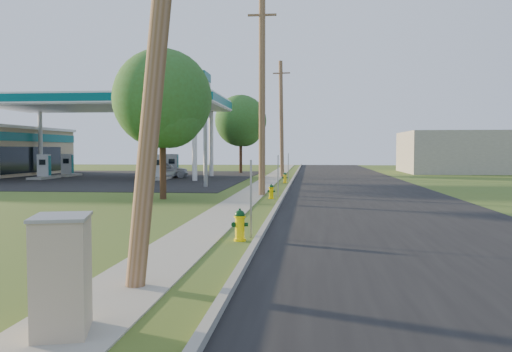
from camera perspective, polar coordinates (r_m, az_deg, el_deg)
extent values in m
plane|color=#3E5C22|center=(9.96, -4.65, -10.34)|extent=(140.00, 140.00, 0.00)
cube|color=black|center=(19.86, 13.65, -3.79)|extent=(8.00, 120.00, 0.02)
cube|color=gray|center=(19.70, 2.03, -3.57)|extent=(0.15, 120.00, 0.15)
cube|color=gray|center=(19.90, -3.02, -3.69)|extent=(1.50, 120.00, 0.03)
cube|color=black|center=(45.23, -17.42, -0.17)|extent=(26.00, 28.00, 0.02)
cylinder|color=brown|center=(26.77, 0.64, 8.46)|extent=(0.32, 0.32, 9.80)
cube|color=brown|center=(27.43, 0.65, 16.59)|extent=(1.40, 0.10, 0.10)
cylinder|color=brown|center=(44.67, 2.69, 6.00)|extent=(0.49, 0.32, 9.50)
cube|color=brown|center=(45.04, 2.70, 10.76)|extent=(1.40, 0.10, 0.12)
cube|color=gray|center=(13.88, -0.53, -2.42)|extent=(0.05, 0.04, 2.00)
cube|color=gray|center=(25.62, 2.33, -0.02)|extent=(0.05, 0.04, 2.00)
cube|color=gray|center=(37.79, 3.42, 0.89)|extent=(0.05, 0.04, 2.00)
cylinder|color=silver|center=(50.51, -21.74, 3.16)|extent=(0.36, 0.36, 5.50)
cylinder|color=silver|center=(39.12, -6.49, 3.50)|extent=(0.36, 0.36, 5.50)
cylinder|color=silver|center=(45.60, -4.73, 3.41)|extent=(0.36, 0.36, 5.50)
cube|color=silver|center=(44.58, -15.14, 7.45)|extent=(18.00, 9.00, 0.90)
cube|color=#00565B|center=(44.58, -15.14, 7.45)|extent=(18.15, 9.15, 0.63)
cube|color=silver|center=(44.55, -15.14, 7.05)|extent=(18.18, 9.18, 0.10)
cube|color=gray|center=(44.48, -21.39, -0.19)|extent=(1.20, 3.20, 0.18)
cube|color=#9EA0A3|center=(44.44, -21.41, 1.05)|extent=(0.90, 0.50, 1.70)
cube|color=#00565B|center=(44.44, -21.41, 1.05)|extent=(0.94, 0.40, 1.50)
cube|color=black|center=(44.19, -21.58, 1.36)|extent=(0.50, 0.02, 0.40)
cube|color=gray|center=(41.17, -10.17, -0.26)|extent=(1.20, 3.20, 0.18)
cube|color=#9EA0A3|center=(41.13, -10.18, 1.07)|extent=(0.90, 0.50, 1.70)
cube|color=#00565B|center=(41.13, -10.18, 1.07)|extent=(0.94, 0.40, 1.50)
cube|color=black|center=(40.86, -10.29, 1.41)|extent=(0.50, 0.02, 0.40)
cube|color=gray|center=(48.07, -19.22, 0.06)|extent=(1.20, 3.20, 0.18)
cube|color=#9EA0A3|center=(48.03, -19.24, 1.20)|extent=(0.90, 0.50, 1.70)
cube|color=#00565B|center=(48.03, -19.24, 1.20)|extent=(0.94, 0.40, 1.50)
cube|color=black|center=(47.78, -19.38, 1.49)|extent=(0.50, 0.02, 0.40)
cube|color=gray|center=(45.02, -8.78, 0.01)|extent=(1.20, 3.20, 0.18)
cube|color=#9EA0A3|center=(44.99, -8.79, 1.23)|extent=(0.90, 0.50, 1.70)
cube|color=#00565B|center=(44.99, -8.79, 1.23)|extent=(0.94, 0.40, 1.50)
cube|color=black|center=(44.72, -8.88, 1.54)|extent=(0.50, 0.02, 0.40)
cube|color=#00565B|center=(47.85, -24.09, 3.81)|extent=(0.06, 22.00, 0.70)
cube|color=black|center=(47.84, -24.03, 1.53)|extent=(0.06, 16.06, 2.20)
cylinder|color=gray|center=(32.65, -5.35, 3.21)|extent=(0.24, 0.24, 5.00)
cube|color=silver|center=(32.84, -5.37, 8.98)|extent=(0.30, 2.00, 2.00)
cube|color=#00565B|center=(32.93, -5.38, 10.36)|extent=(0.34, 2.04, 0.50)
cube|color=gray|center=(56.91, 22.31, 2.33)|extent=(14.00, 10.00, 4.00)
cylinder|color=#3C2417|center=(25.01, -9.78, 1.61)|extent=(0.30, 0.30, 3.52)
sphere|color=#2E521C|center=(25.11, -9.83, 8.04)|extent=(4.50, 4.50, 4.50)
sphere|color=#2E521C|center=(24.66, -9.11, 6.50)|extent=(3.10, 3.10, 3.10)
cylinder|color=#3C2417|center=(52.11, -1.62, 2.44)|extent=(0.30, 0.30, 3.87)
sphere|color=#2E521C|center=(52.18, -1.63, 5.84)|extent=(4.95, 4.95, 4.95)
sphere|color=#2E521C|center=(51.80, -1.23, 5.01)|extent=(3.40, 3.40, 3.40)
cylinder|color=yellow|center=(13.50, -1.71, -6.71)|extent=(0.30, 0.30, 0.06)
cylinder|color=yellow|center=(13.45, -1.71, -5.49)|extent=(0.24, 0.24, 0.65)
cylinder|color=yellow|center=(13.42, -1.71, -4.30)|extent=(0.30, 0.30, 0.04)
sphere|color=#083312|center=(13.41, -1.71, -4.12)|extent=(0.25, 0.25, 0.25)
cylinder|color=#083312|center=(13.40, -1.71, -3.57)|extent=(0.05, 0.05, 0.06)
cylinder|color=#083312|center=(13.29, -1.74, -5.21)|extent=(0.13, 0.14, 0.12)
cylinder|color=#083312|center=(13.45, -2.35, -5.12)|extent=(0.12, 0.11, 0.10)
cylinder|color=#083312|center=(13.44, -1.06, -5.13)|extent=(0.12, 0.11, 0.10)
cylinder|color=#E4C600|center=(24.88, 1.61, -2.35)|extent=(0.26, 0.26, 0.06)
cylinder|color=#E4C600|center=(24.86, 1.61, -1.78)|extent=(0.20, 0.20, 0.55)
cylinder|color=#E4C600|center=(24.84, 1.62, -1.23)|extent=(0.26, 0.26, 0.04)
sphere|color=#0E3B17|center=(24.84, 1.62, -1.15)|extent=(0.21, 0.21, 0.21)
cylinder|color=#0E3B17|center=(24.83, 1.62, -0.89)|extent=(0.05, 0.05, 0.06)
cylinder|color=#0E3B17|center=(24.73, 1.62, -1.64)|extent=(0.11, 0.12, 0.10)
cylinder|color=#0E3B17|center=(24.85, 1.32, -1.61)|extent=(0.10, 0.09, 0.08)
cylinder|color=#0E3B17|center=(24.86, 1.91, -1.61)|extent=(0.10, 0.09, 0.08)
cylinder|color=yellow|center=(36.52, 3.06, -0.70)|extent=(0.27, 0.27, 0.06)
cylinder|color=yellow|center=(36.50, 3.07, -0.29)|extent=(0.21, 0.21, 0.58)
cylinder|color=yellow|center=(36.49, 3.07, 0.10)|extent=(0.27, 0.27, 0.04)
sphere|color=#073718|center=(36.49, 3.07, 0.16)|extent=(0.22, 0.22, 0.22)
cylinder|color=#073718|center=(36.48, 3.07, 0.35)|extent=(0.05, 0.05, 0.06)
cylinder|color=#073718|center=(36.36, 3.05, -0.18)|extent=(0.11, 0.12, 0.11)
cylinder|color=#073718|center=(36.51, 2.85, -0.17)|extent=(0.10, 0.09, 0.09)
cylinder|color=#073718|center=(36.49, 3.28, -0.17)|extent=(0.10, 0.09, 0.09)
cube|color=tan|center=(7.09, -19.75, -9.99)|extent=(0.82, 0.95, 1.43)
cube|color=gray|center=(6.97, -19.85, -4.08)|extent=(0.87, 1.01, 0.04)
imported|color=#BBBEC2|center=(43.30, -9.84, 0.69)|extent=(4.37, 3.15, 1.38)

